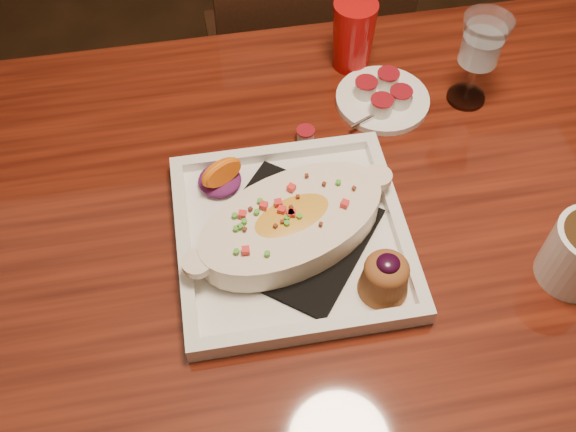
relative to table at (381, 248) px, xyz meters
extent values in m
plane|color=#331E11|center=(0.00, 0.00, -0.65)|extent=(7.00, 7.00, 0.00)
cube|color=maroon|center=(0.00, 0.00, 0.08)|extent=(1.50, 0.90, 0.04)
cylinder|color=black|center=(-0.67, 0.37, -0.30)|extent=(0.07, 0.07, 0.71)
cube|color=black|center=(0.00, 0.70, -0.20)|extent=(0.42, 0.42, 0.04)
cylinder|color=black|center=(0.17, 0.87, -0.43)|extent=(0.04, 0.04, 0.45)
cylinder|color=black|center=(-0.17, 0.87, -0.43)|extent=(0.04, 0.04, 0.45)
cylinder|color=black|center=(0.17, 0.53, -0.43)|extent=(0.04, 0.04, 0.45)
cylinder|color=black|center=(-0.17, 0.53, -0.43)|extent=(0.04, 0.04, 0.45)
cube|color=black|center=(0.00, 0.51, 0.05)|extent=(0.40, 0.03, 0.46)
cube|color=white|center=(-0.15, -0.02, 0.10)|extent=(0.33, 0.33, 0.01)
cube|color=black|center=(-0.15, -0.02, 0.11)|extent=(0.28, 0.28, 0.01)
ellipsoid|color=gold|center=(-0.15, -0.02, 0.14)|extent=(0.27, 0.20, 0.04)
ellipsoid|color=#5E1554|center=(-0.24, 0.09, 0.12)|extent=(0.07, 0.07, 0.02)
cone|color=#945425|center=(-0.05, -0.13, 0.13)|extent=(0.07, 0.07, 0.05)
ellipsoid|color=#945425|center=(-0.05, -0.13, 0.16)|extent=(0.06, 0.06, 0.03)
ellipsoid|color=black|center=(-0.05, -0.13, 0.17)|extent=(0.03, 0.03, 0.01)
cylinder|color=silver|center=(0.19, 0.21, 0.10)|extent=(0.06, 0.06, 0.01)
cylinder|color=silver|center=(0.19, 0.21, 0.14)|extent=(0.01, 0.01, 0.07)
cone|color=silver|center=(0.19, 0.21, 0.22)|extent=(0.08, 0.08, 0.08)
cylinder|color=white|center=(0.05, 0.23, 0.10)|extent=(0.16, 0.16, 0.01)
cylinder|color=silver|center=(0.02, 0.24, 0.12)|extent=(0.04, 0.04, 0.03)
cylinder|color=maroon|center=(0.02, 0.24, 0.14)|extent=(0.04, 0.04, 0.00)
cylinder|color=silver|center=(0.07, 0.25, 0.12)|extent=(0.04, 0.04, 0.03)
cylinder|color=maroon|center=(0.07, 0.25, 0.14)|extent=(0.04, 0.04, 0.00)
cylinder|color=silver|center=(0.07, 0.21, 0.12)|extent=(0.04, 0.04, 0.03)
cylinder|color=maroon|center=(0.07, 0.21, 0.14)|extent=(0.04, 0.04, 0.00)
cylinder|color=silver|center=(0.04, 0.19, 0.12)|extent=(0.04, 0.04, 0.03)
cylinder|color=maroon|center=(0.04, 0.19, 0.14)|extent=(0.04, 0.04, 0.00)
cylinder|color=silver|center=(-0.09, 0.16, 0.11)|extent=(0.03, 0.03, 0.02)
cylinder|color=maroon|center=(-0.09, 0.16, 0.12)|extent=(0.03, 0.03, 0.00)
cone|color=red|center=(0.02, 0.33, 0.16)|extent=(0.07, 0.07, 0.12)
camera|label=1|loc=(-0.25, -0.52, 0.86)|focal=40.00mm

